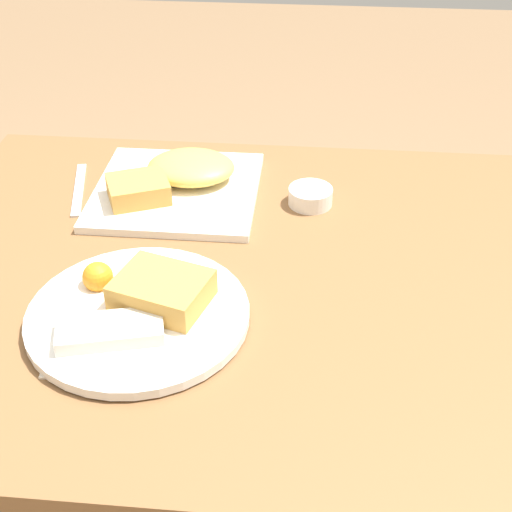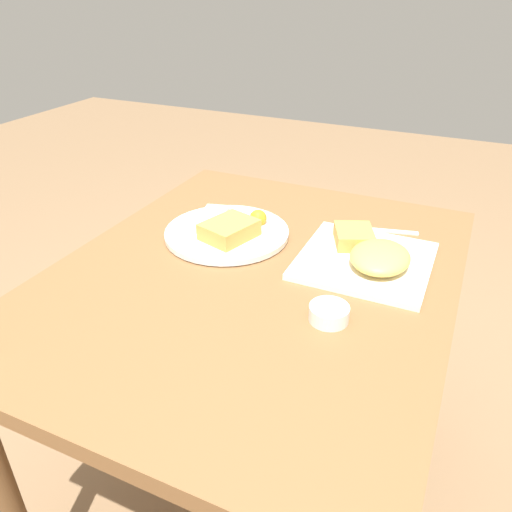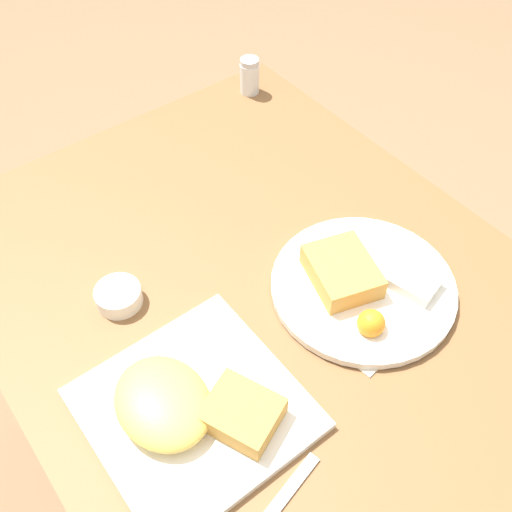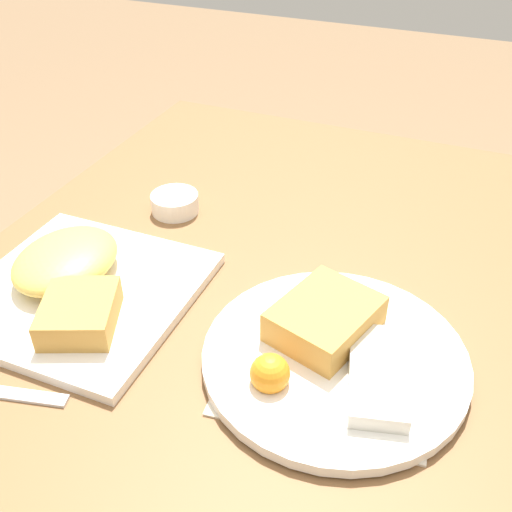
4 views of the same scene
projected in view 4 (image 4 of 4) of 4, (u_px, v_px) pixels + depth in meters
dining_table at (268, 324)px, 0.87m from camera, size 1.04×0.84×0.74m
menu_card at (327, 370)px, 0.68m from camera, size 0.22×0.25×0.00m
plate_square_near at (75, 282)px, 0.78m from camera, size 0.28×0.28×0.06m
plate_oval_far at (333, 350)px, 0.69m from camera, size 0.30×0.30×0.05m
sauce_ramekin at (175, 202)px, 0.95m from camera, size 0.08×0.08×0.03m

